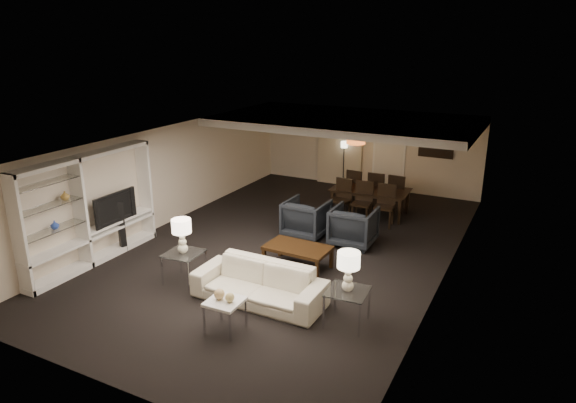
% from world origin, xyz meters
% --- Properties ---
extents(floor, '(11.00, 11.00, 0.00)m').
position_xyz_m(floor, '(0.00, 0.00, 0.00)').
color(floor, black).
rests_on(floor, ground).
extents(ceiling, '(7.00, 11.00, 0.02)m').
position_xyz_m(ceiling, '(0.00, 0.00, 2.50)').
color(ceiling, silver).
rests_on(ceiling, ground).
extents(wall_back, '(7.00, 0.02, 2.50)m').
position_xyz_m(wall_back, '(0.00, 5.50, 1.25)').
color(wall_back, beige).
rests_on(wall_back, ground).
extents(wall_front, '(7.00, 0.02, 2.50)m').
position_xyz_m(wall_front, '(0.00, -5.50, 1.25)').
color(wall_front, beige).
rests_on(wall_front, ground).
extents(wall_left, '(0.02, 11.00, 2.50)m').
position_xyz_m(wall_left, '(-3.50, 0.00, 1.25)').
color(wall_left, beige).
rests_on(wall_left, ground).
extents(wall_right, '(0.02, 11.00, 2.50)m').
position_xyz_m(wall_right, '(3.50, 0.00, 1.25)').
color(wall_right, beige).
rests_on(wall_right, ground).
extents(ceiling_soffit, '(7.00, 4.00, 0.20)m').
position_xyz_m(ceiling_soffit, '(0.00, 3.50, 2.40)').
color(ceiling_soffit, silver).
rests_on(ceiling_soffit, ceiling).
extents(curtains, '(1.50, 0.12, 2.40)m').
position_xyz_m(curtains, '(-0.90, 5.42, 1.20)').
color(curtains, beige).
rests_on(curtains, wall_back).
extents(door, '(0.90, 0.05, 2.10)m').
position_xyz_m(door, '(0.70, 5.47, 1.05)').
color(door, silver).
rests_on(door, wall_back).
extents(painting, '(0.95, 0.04, 0.65)m').
position_xyz_m(painting, '(2.10, 5.46, 1.55)').
color(painting, '#142D38').
rests_on(painting, wall_back).
extents(media_unit, '(0.38, 3.40, 2.35)m').
position_xyz_m(media_unit, '(-3.31, -2.60, 1.18)').
color(media_unit, white).
rests_on(media_unit, wall_left).
extents(pendant_light, '(0.52, 0.52, 0.24)m').
position_xyz_m(pendant_light, '(0.30, 3.50, 1.92)').
color(pendant_light, '#D8591E').
rests_on(pendant_light, ceiling_soffit).
extents(sofa, '(2.44, 0.96, 0.71)m').
position_xyz_m(sofa, '(0.68, -2.49, 0.36)').
color(sofa, beige).
rests_on(sofa, floor).
extents(coffee_table, '(1.36, 0.83, 0.48)m').
position_xyz_m(coffee_table, '(0.68, -0.89, 0.24)').
color(coffee_table, black).
rests_on(coffee_table, floor).
extents(armchair_left, '(0.98, 1.01, 0.90)m').
position_xyz_m(armchair_left, '(0.08, 0.81, 0.45)').
color(armchair_left, black).
rests_on(armchair_left, floor).
extents(armchair_right, '(0.99, 1.02, 0.90)m').
position_xyz_m(armchair_right, '(1.28, 0.81, 0.45)').
color(armchair_right, black).
rests_on(armchair_right, floor).
extents(side_table_left, '(0.70, 0.70, 0.62)m').
position_xyz_m(side_table_left, '(-1.02, -2.49, 0.31)').
color(side_table_left, white).
rests_on(side_table_left, floor).
extents(side_table_right, '(0.71, 0.71, 0.62)m').
position_xyz_m(side_table_right, '(2.38, -2.49, 0.31)').
color(side_table_right, silver).
rests_on(side_table_right, floor).
extents(table_lamp_left, '(0.40, 0.40, 0.69)m').
position_xyz_m(table_lamp_left, '(-1.02, -2.49, 0.97)').
color(table_lamp_left, white).
rests_on(table_lamp_left, side_table_left).
extents(table_lamp_right, '(0.40, 0.40, 0.69)m').
position_xyz_m(table_lamp_right, '(2.38, -2.49, 0.97)').
color(table_lamp_right, silver).
rests_on(table_lamp_right, side_table_right).
extents(marble_table, '(0.56, 0.56, 0.56)m').
position_xyz_m(marble_table, '(0.68, -3.59, 0.28)').
color(marble_table, white).
rests_on(marble_table, floor).
extents(gold_gourd_a, '(0.18, 0.18, 0.18)m').
position_xyz_m(gold_gourd_a, '(0.58, -3.59, 0.65)').
color(gold_gourd_a, tan).
rests_on(gold_gourd_a, marble_table).
extents(gold_gourd_b, '(0.16, 0.16, 0.16)m').
position_xyz_m(gold_gourd_b, '(0.78, -3.59, 0.63)').
color(gold_gourd_b, tan).
rests_on(gold_gourd_b, marble_table).
extents(television, '(1.16, 0.15, 0.67)m').
position_xyz_m(television, '(-3.28, -2.05, 1.08)').
color(television, black).
rests_on(television, media_unit).
extents(vase_blue, '(0.16, 0.16, 0.17)m').
position_xyz_m(vase_blue, '(-3.31, -3.48, 1.14)').
color(vase_blue, '#2A4AB9').
rests_on(vase_blue, media_unit).
extents(vase_amber, '(0.17, 0.17, 0.18)m').
position_xyz_m(vase_amber, '(-3.31, -3.16, 1.65)').
color(vase_amber, '#A88138').
rests_on(vase_amber, media_unit).
extents(floor_speaker, '(0.17, 0.17, 1.18)m').
position_xyz_m(floor_speaker, '(-3.20, -1.90, 0.59)').
color(floor_speaker, black).
rests_on(floor_speaker, floor).
extents(dining_table, '(2.07, 1.21, 0.71)m').
position_xyz_m(dining_table, '(0.95, 2.98, 0.36)').
color(dining_table, black).
rests_on(dining_table, floor).
extents(chair_nl, '(0.54, 0.54, 1.06)m').
position_xyz_m(chair_nl, '(0.35, 2.33, 0.53)').
color(chair_nl, black).
rests_on(chair_nl, floor).
extents(chair_nm, '(0.52, 0.52, 1.06)m').
position_xyz_m(chair_nm, '(0.95, 2.33, 0.53)').
color(chair_nm, black).
rests_on(chair_nm, floor).
extents(chair_nr, '(0.53, 0.53, 1.06)m').
position_xyz_m(chair_nr, '(1.55, 2.33, 0.53)').
color(chair_nr, black).
rests_on(chair_nr, floor).
extents(chair_fl, '(0.54, 0.54, 1.06)m').
position_xyz_m(chair_fl, '(0.35, 3.63, 0.53)').
color(chair_fl, black).
rests_on(chair_fl, floor).
extents(chair_fm, '(0.52, 0.52, 1.06)m').
position_xyz_m(chair_fm, '(0.95, 3.63, 0.53)').
color(chair_fm, black).
rests_on(chair_fm, floor).
extents(chair_fr, '(0.52, 0.52, 1.06)m').
position_xyz_m(chair_fr, '(1.55, 3.63, 0.53)').
color(chair_fr, black).
rests_on(chair_fr, floor).
extents(floor_lamp, '(0.23, 0.23, 1.46)m').
position_xyz_m(floor_lamp, '(-0.68, 5.20, 0.73)').
color(floor_lamp, black).
rests_on(floor_lamp, floor).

